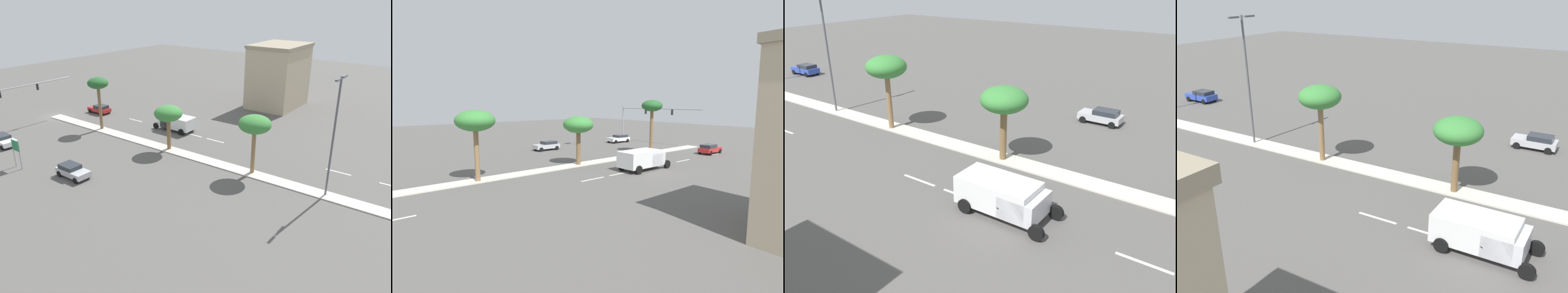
{
  "view_description": "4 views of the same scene",
  "coord_description": "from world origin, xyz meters",
  "views": [
    {
      "loc": [
        34.54,
        53.84,
        18.69
      ],
      "look_at": [
        3.33,
        30.67,
        3.12
      ],
      "focal_mm": 35.54,
      "sensor_mm": 36.0,
      "label": 1
    },
    {
      "loc": [
        -28.49,
        45.65,
        7.42
      ],
      "look_at": [
        -3.7,
        25.4,
        2.77
      ],
      "focal_mm": 28.58,
      "sensor_mm": 36.0,
      "label": 2
    },
    {
      "loc": [
        -23.87,
        9.34,
        13.15
      ],
      "look_at": [
        -3.71,
        23.5,
        2.48
      ],
      "focal_mm": 37.06,
      "sensor_mm": 36.0,
      "label": 3
    },
    {
      "loc": [
        -27.5,
        14.56,
        14.39
      ],
      "look_at": [
        -1.71,
        29.92,
        2.95
      ],
      "focal_mm": 39.48,
      "sensor_mm": 36.0,
      "label": 4
    }
  ],
  "objects": [
    {
      "name": "ground_plane",
      "position": [
        0.0,
        32.52,
        0.0
      ],
      "size": [
        160.0,
        160.0,
        0.0
      ],
      "primitive_type": "plane",
      "color": "#565451"
    },
    {
      "name": "median_curb",
      "position": [
        0.0,
        41.81,
        0.06
      ],
      "size": [
        1.8,
        83.61,
        0.12
      ],
      "primitive_type": "cube",
      "color": "beige",
      "rests_on": "ground"
    },
    {
      "name": "lane_stripe_left",
      "position": [
        -6.22,
        23.25,
        0.01
      ],
      "size": [
        0.2,
        2.8,
        0.01
      ],
      "primitive_type": "cube",
      "color": "silver",
      "rests_on": "ground"
    },
    {
      "name": "lane_stripe_leading",
      "position": [
        -6.22,
        26.86,
        0.01
      ],
      "size": [
        0.2,
        2.8,
        0.01
      ],
      "primitive_type": "cube",
      "color": "silver",
      "rests_on": "ground"
    },
    {
      "name": "lane_stripe_rear",
      "position": [
        -6.22,
        43.42,
        0.01
      ],
      "size": [
        0.2,
        2.8,
        0.01
      ],
      "primitive_type": "cube",
      "color": "silver",
      "rests_on": "ground"
    },
    {
      "name": "palm_tree_near",
      "position": [
        -0.14,
        23.91,
        4.68
      ],
      "size": [
        3.52,
        3.52,
        5.63
      ],
      "color": "brown",
      "rests_on": "median_curb"
    },
    {
      "name": "palm_tree_outboard",
      "position": [
        -0.31,
        35.77,
        5.58
      ],
      "size": [
        3.55,
        3.55,
        6.55
      ],
      "color": "olive",
      "rests_on": "median_curb"
    },
    {
      "name": "street_lamp_leading",
      "position": [
        -0.11,
        44.06,
        6.84
      ],
      "size": [
        2.9,
        0.24,
        11.71
      ],
      "color": "#515459",
      "rests_on": "median_curb"
    },
    {
      "name": "sedan_blue_front",
      "position": [
        7.8,
        61.31,
        0.78
      ],
      "size": [
        2.0,
        4.09,
        1.46
      ],
      "color": "#2D47AD",
      "rests_on": "ground"
    },
    {
      "name": "sedan_silver_rear",
      "position": [
        12.12,
        20.63,
        0.74
      ],
      "size": [
        1.9,
        3.95,
        1.38
      ],
      "color": "#B2B2B7",
      "rests_on": "ground"
    },
    {
      "name": "box_truck",
      "position": [
        -6.41,
        19.83,
        1.23
      ],
      "size": [
        2.71,
        6.02,
        2.16
      ],
      "color": "silver",
      "rests_on": "ground"
    }
  ]
}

